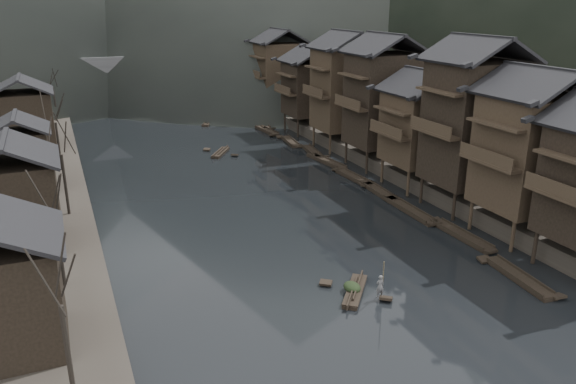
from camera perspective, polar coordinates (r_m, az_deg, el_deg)
water at (r=41.53m, az=3.89°, el=-7.42°), size 300.00×300.00×0.00m
right_bank at (r=91.37m, az=12.53°, el=7.52°), size 40.00×200.00×1.80m
stilt_houses at (r=63.27m, az=10.47°, el=9.94°), size 9.00×67.60×15.79m
left_houses at (r=54.89m, az=-25.84°, el=3.62°), size 8.10×53.20×8.73m
bare_trees at (r=57.34m, az=-22.39°, el=5.52°), size 3.77×73.13×7.53m
moored_sampans at (r=63.71m, az=5.27°, el=2.31°), size 2.93×61.71×0.47m
midriver_boats at (r=80.75m, az=-7.57°, el=5.82°), size 6.91×23.64×0.45m
stone_bridge at (r=107.31m, az=-13.74°, el=11.38°), size 40.00×6.00×9.00m
hero_sampan at (r=37.93m, az=6.83°, el=-9.90°), size 3.64×4.31×0.43m
cargo_heap at (r=37.74m, az=6.54°, el=-9.10°), size 1.07×1.39×0.64m
boatman at (r=36.94m, az=9.34°, el=-9.10°), size 0.58×0.39×1.55m
bamboo_pole at (r=35.87m, az=9.84°, el=-5.28°), size 1.22×1.82×3.77m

